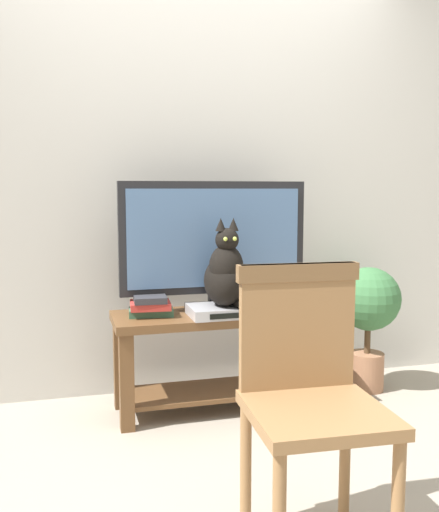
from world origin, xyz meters
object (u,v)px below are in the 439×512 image
(tv, at_px, (214,241))
(potted_plant, at_px, (368,310))
(wooden_chair, at_px, (308,384))
(media_box, at_px, (224,311))
(tv_stand, at_px, (217,345))
(book_stack, at_px, (150,306))
(cat, at_px, (225,274))

(tv, xyz_separation_m, potted_plant, (0.94, -0.01, -0.43))
(tv, distance_m, potted_plant, 1.04)
(wooden_chair, bearing_deg, media_box, 88.26)
(tv_stand, xyz_separation_m, potted_plant, (0.94, 0.06, 0.12))
(tv_stand, height_order, book_stack, book_stack)
(tv_stand, relative_size, wooden_chair, 1.18)
(tv, distance_m, wooden_chair, 1.35)
(cat, bearing_deg, wooden_chair, -91.82)
(wooden_chair, relative_size, book_stack, 3.92)
(book_stack, bearing_deg, tv, 9.44)
(cat, height_order, potted_plant, cat)
(media_box, distance_m, book_stack, 0.39)
(media_box, distance_m, cat, 0.20)
(tv_stand, xyz_separation_m, tv, (0.00, 0.06, 0.56))
(media_box, relative_size, cat, 0.79)
(media_box, distance_m, wooden_chair, 1.14)
(tv_stand, distance_m, book_stack, 0.43)
(tv, bearing_deg, book_stack, -170.56)
(media_box, height_order, cat, cat)
(cat, xyz_separation_m, potted_plant, (0.93, 0.16, -0.28))
(media_box, bearing_deg, cat, -86.16)
(tv, relative_size, potted_plant, 1.38)
(book_stack, xyz_separation_m, potted_plant, (1.30, 0.05, -0.11))
(wooden_chair, bearing_deg, cat, 88.18)
(cat, height_order, wooden_chair, cat)
(cat, xyz_separation_m, book_stack, (-0.37, 0.11, -0.17))
(cat, distance_m, wooden_chair, 1.15)
(tv, bearing_deg, cat, -84.71)
(tv, relative_size, book_stack, 4.25)
(cat, bearing_deg, book_stack, 163.60)
(wooden_chair, bearing_deg, tv, 89.11)
(potted_plant, bearing_deg, tv, 179.55)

